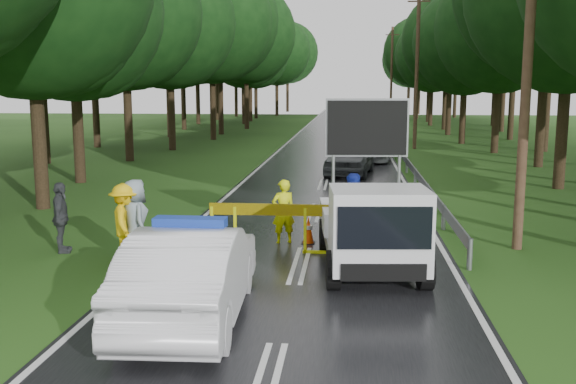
# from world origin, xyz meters

# --- Properties ---
(ground) EXTENTS (160.00, 160.00, 0.00)m
(ground) POSITION_xyz_m (0.00, 0.00, 0.00)
(ground) COLOR #1D4012
(ground) RESTS_ON ground
(road) EXTENTS (7.00, 140.00, 0.02)m
(road) POSITION_xyz_m (0.00, 30.00, 0.01)
(road) COLOR black
(road) RESTS_ON ground
(guardrail) EXTENTS (0.12, 60.06, 0.70)m
(guardrail) POSITION_xyz_m (3.70, 29.67, 0.55)
(guardrail) COLOR gray
(guardrail) RESTS_ON ground
(utility_pole_near) EXTENTS (1.40, 0.24, 10.00)m
(utility_pole_near) POSITION_xyz_m (5.20, 2.00, 5.06)
(utility_pole_near) COLOR #422B1E
(utility_pole_near) RESTS_ON ground
(utility_pole_mid) EXTENTS (1.40, 0.24, 10.00)m
(utility_pole_mid) POSITION_xyz_m (5.20, 28.00, 5.06)
(utility_pole_mid) COLOR #422B1E
(utility_pole_mid) RESTS_ON ground
(utility_pole_far) EXTENTS (1.40, 0.24, 10.00)m
(utility_pole_far) POSITION_xyz_m (5.20, 54.00, 5.06)
(utility_pole_far) COLOR #422B1E
(utility_pole_far) RESTS_ON ground
(police_sedan) EXTENTS (1.96, 5.00, 1.78)m
(police_sedan) POSITION_xyz_m (-1.58, -3.52, 0.81)
(police_sedan) COLOR white
(police_sedan) RESTS_ON ground
(work_truck) EXTENTS (2.42, 4.73, 3.64)m
(work_truck) POSITION_xyz_m (1.56, -0.30, 0.99)
(work_truck) COLOR gray
(work_truck) RESTS_ON ground
(barrier) EXTENTS (2.91, 0.07, 1.20)m
(barrier) POSITION_xyz_m (-0.80, 1.00, 0.91)
(barrier) COLOR #CBD80B
(barrier) RESTS_ON ground
(officer) EXTENTS (0.71, 0.59, 1.65)m
(officer) POSITION_xyz_m (-0.58, 2.00, 0.82)
(officer) COLOR #EAFC0D
(officer) RESTS_ON ground
(civilian) EXTENTS (0.90, 0.71, 1.81)m
(civilian) POSITION_xyz_m (1.22, 2.07, 0.91)
(civilian) COLOR #1A2DAA
(civilian) RESTS_ON ground
(bystander_left) EXTENTS (1.07, 1.33, 1.79)m
(bystander_left) POSITION_xyz_m (-4.00, 0.00, 0.90)
(bystander_left) COLOR yellow
(bystander_left) RESTS_ON ground
(bystander_mid) EXTENTS (0.71, 1.08, 1.71)m
(bystander_mid) POSITION_xyz_m (-5.78, 0.58, 0.85)
(bystander_mid) COLOR #383B3F
(bystander_mid) RESTS_ON ground
(bystander_right) EXTENTS (1.01, 1.09, 1.87)m
(bystander_right) POSITION_xyz_m (-3.80, 0.14, 0.93)
(bystander_right) COLOR #83949D
(bystander_right) RESTS_ON ground
(queue_car_first) EXTENTS (2.53, 4.94, 1.61)m
(queue_car_first) POSITION_xyz_m (1.08, 15.40, 0.81)
(queue_car_first) COLOR #42464A
(queue_car_first) RESTS_ON ground
(queue_car_second) EXTENTS (3.00, 5.85, 1.62)m
(queue_car_second) POSITION_xyz_m (2.21, 21.40, 0.81)
(queue_car_second) COLOR #A6A9AE
(queue_car_second) RESTS_ON ground
(queue_car_third) EXTENTS (2.61, 5.28, 1.44)m
(queue_car_third) POSITION_xyz_m (2.12, 31.98, 0.72)
(queue_car_third) COLOR black
(queue_car_third) RESTS_ON ground
(queue_car_fourth) EXTENTS (1.99, 4.69, 1.50)m
(queue_car_fourth) POSITION_xyz_m (2.18, 39.56, 0.75)
(queue_car_fourth) COLOR #393A40
(queue_car_fourth) RESTS_ON ground
(cone_near_left) EXTENTS (0.30, 0.30, 0.64)m
(cone_near_left) POSITION_xyz_m (-3.25, -1.00, 0.31)
(cone_near_left) COLOR black
(cone_near_left) RESTS_ON ground
(cone_center) EXTENTS (0.34, 0.34, 0.72)m
(cone_center) POSITION_xyz_m (0.05, 2.00, 0.35)
(cone_center) COLOR black
(cone_center) RESTS_ON ground
(cone_far) EXTENTS (0.35, 0.35, 0.74)m
(cone_far) POSITION_xyz_m (1.36, 3.36, 0.36)
(cone_far) COLOR black
(cone_far) RESTS_ON ground
(cone_left_mid) EXTENTS (0.31, 0.31, 0.65)m
(cone_left_mid) POSITION_xyz_m (-2.12, 0.50, 0.32)
(cone_left_mid) COLOR black
(cone_left_mid) RESTS_ON ground
(cone_right) EXTENTS (0.38, 0.38, 0.80)m
(cone_right) POSITION_xyz_m (2.40, 2.27, 0.39)
(cone_right) COLOR black
(cone_right) RESTS_ON ground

